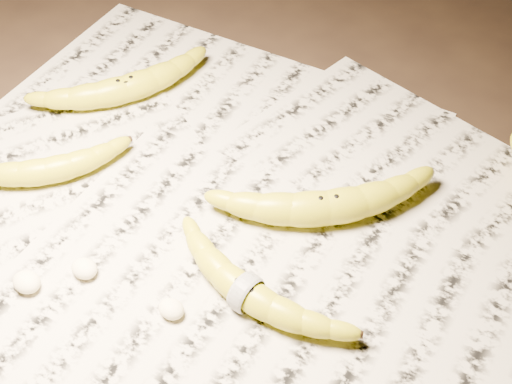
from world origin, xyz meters
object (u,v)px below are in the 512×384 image
Objects in this scene: banana_left_a at (125,86)px; banana_center at (327,205)px; banana_taped at (246,291)px; banana_left_b at (46,169)px.

banana_left_a is 0.33m from banana_center.
banana_left_a is at bearing 131.42° from banana_center.
banana_left_a is 0.36m from banana_taped.
banana_center is at bearing 91.30° from banana_taped.
banana_left_b is 0.29m from banana_taped.
banana_center is 1.12× the size of banana_taped.
banana_left_a is 0.17m from banana_left_b.
banana_center is 0.14m from banana_taped.
banana_left_b is 0.85× the size of banana_taped.
banana_left_a reaches higher than banana_taped.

